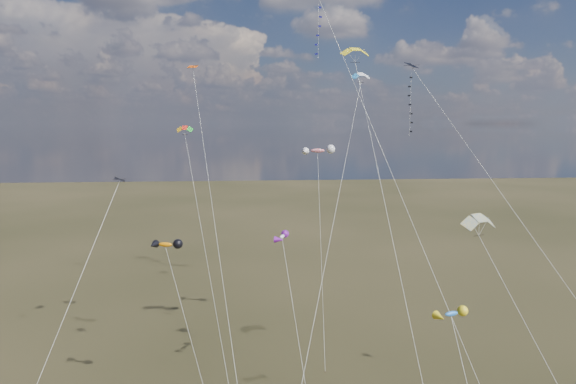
{
  "coord_description": "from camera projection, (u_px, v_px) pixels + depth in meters",
  "views": [
    {
      "loc": [
        -3.92,
        -27.93,
        25.14
      ],
      "look_at": [
        0.0,
        18.0,
        19.0
      ],
      "focal_mm": 32.0,
      "sensor_mm": 36.0,
      "label": 1
    }
  ],
  "objects": [
    {
      "name": "diamond_black_high",
      "position": [
        424.0,
        116.0,
        45.13
      ],
      "size": [
        16.38,
        20.03,
        30.57
      ],
      "color": "black",
      "rests_on": "ground"
    },
    {
      "name": "diamond_navy_tall",
      "position": [
        331.0,
        54.0,
        42.24
      ],
      "size": [
        12.7,
        16.1,
        35.82
      ],
      "color": "#091C4D",
      "rests_on": "ground"
    },
    {
      "name": "diamond_black_mid",
      "position": [
        82.0,
        272.0,
        36.07
      ],
      "size": [
        7.52,
        11.71,
        21.12
      ],
      "color": "black",
      "rests_on": "ground"
    },
    {
      "name": "diamond_orange_center",
      "position": [
        205.0,
        155.0,
        49.18
      ],
      "size": [
        5.83,
        19.26,
        31.2
      ],
      "color": "#CB4001",
      "rests_on": "ground"
    },
    {
      "name": "parafoil_yellow",
      "position": [
        356.0,
        50.0,
        52.0
      ],
      "size": [
        3.04,
        26.0,
        33.36
      ],
      "color": "yellow",
      "rests_on": "ground"
    },
    {
      "name": "parafoil_blue_white",
      "position": [
        360.0,
        78.0,
        52.73
      ],
      "size": [
        11.51,
        24.45,
        30.72
      ],
      "color": "#2375BA",
      "rests_on": "ground"
    },
    {
      "name": "parafoil_striped",
      "position": [
        480.0,
        219.0,
        38.69
      ],
      "size": [
        6.82,
        14.61,
        18.81
      ],
      "color": "yellow",
      "rests_on": "ground"
    },
    {
      "name": "parafoil_tricolor",
      "position": [
        185.0,
        130.0,
        58.67
      ],
      "size": [
        6.28,
        15.95,
        25.21
      ],
      "color": "#CE9311",
      "rests_on": "ground"
    },
    {
      "name": "novelty_orange_black",
      "position": [
        166.0,
        245.0,
        46.47
      ],
      "size": [
        6.21,
        8.03,
        14.8
      ],
      "color": "orange",
      "rests_on": "ground"
    },
    {
      "name": "novelty_white_purple",
      "position": [
        282.0,
        237.0,
        49.83
      ],
      "size": [
        2.6,
        11.6,
        14.69
      ],
      "color": "silver",
      "rests_on": "ground"
    },
    {
      "name": "novelty_redwhite_stripe",
      "position": [
        318.0,
        151.0,
        61.36
      ],
      "size": [
        3.68,
        13.22,
        22.61
      ],
      "color": "red",
      "rests_on": "ground"
    },
    {
      "name": "novelty_blue_yellow",
      "position": [
        452.0,
        315.0,
        33.05
      ],
      "size": [
        2.16,
        9.57,
        13.37
      ],
      "color": "blue",
      "rests_on": "ground"
    }
  ]
}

